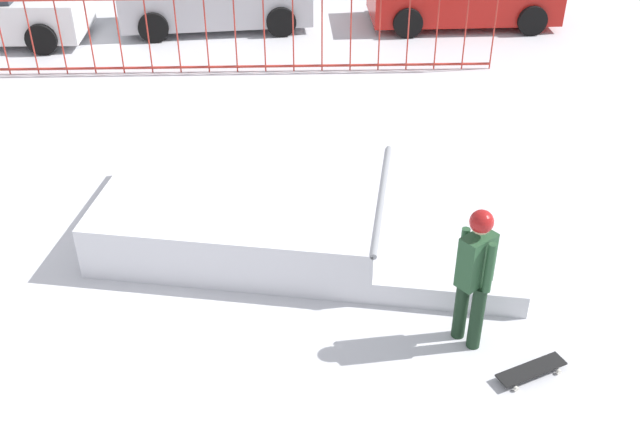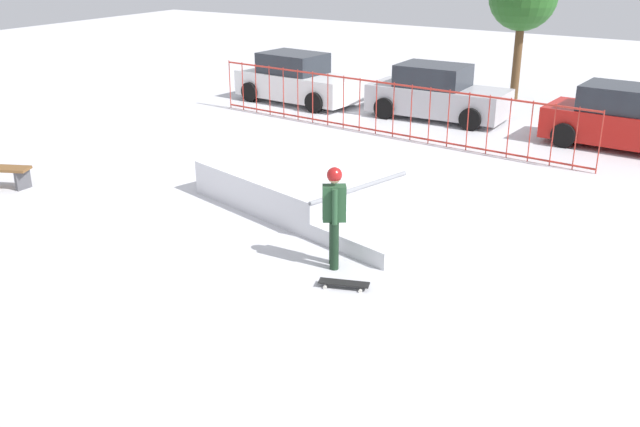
% 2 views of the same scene
% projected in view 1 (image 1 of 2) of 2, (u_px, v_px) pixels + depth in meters
% --- Properties ---
extents(ground_plane, '(60.00, 60.00, 0.00)m').
position_uv_depth(ground_plane, '(185.00, 246.00, 9.97)').
color(ground_plane, silver).
extents(skate_ramp, '(5.88, 3.88, 0.74)m').
position_uv_depth(skate_ramp, '(281.00, 214.00, 10.04)').
color(skate_ramp, silver).
rests_on(skate_ramp, ground).
extents(skater, '(0.44, 0.39, 1.73)m').
position_uv_depth(skater, '(475.00, 269.00, 7.92)').
color(skater, black).
rests_on(skater, ground).
extents(skateboard, '(0.82, 0.45, 0.09)m').
position_uv_depth(skateboard, '(531.00, 370.00, 7.99)').
color(skateboard, black).
rests_on(skateboard, ground).
extents(perimeter_fence, '(11.54, 1.02, 1.50)m').
position_uv_depth(perimeter_fence, '(192.00, 34.00, 14.38)').
color(perimeter_fence, '#B22D23').
rests_on(perimeter_fence, ground).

